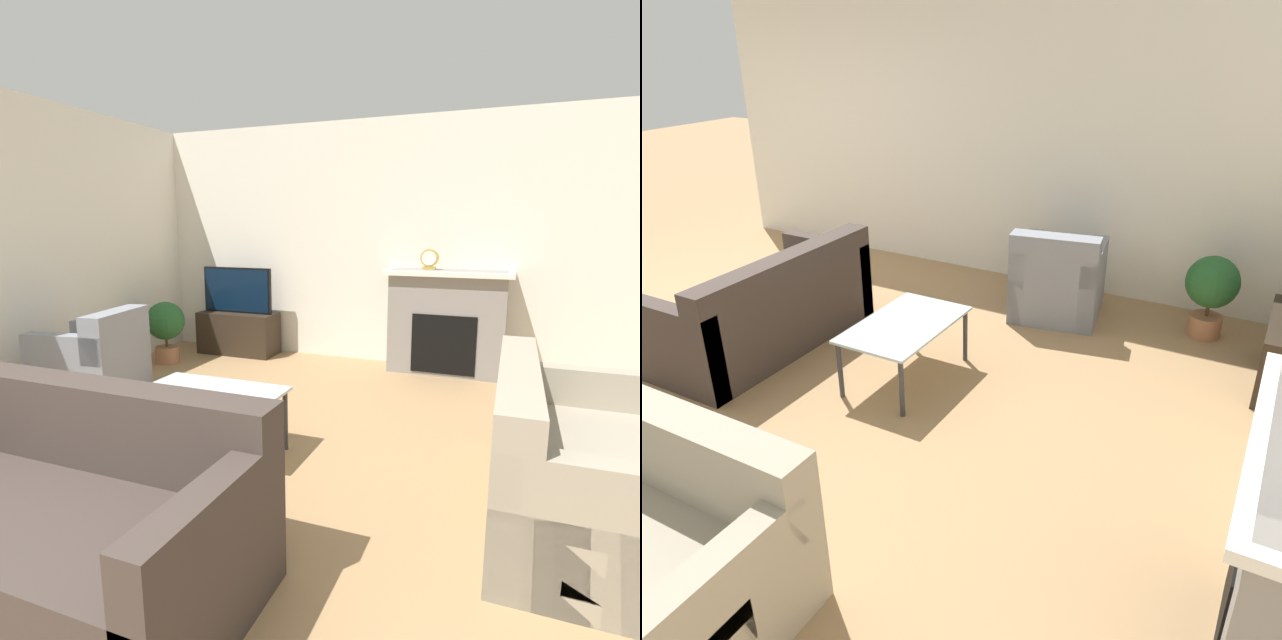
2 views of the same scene
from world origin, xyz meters
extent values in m
plane|color=#9E7A51|center=(0.00, 0.00, 0.00)|extent=(20.00, 20.00, 0.00)
cube|color=silver|center=(-2.61, 2.52, 1.35)|extent=(0.06, 8.03, 2.70)
cube|color=black|center=(0.94, 4.61, 0.35)|extent=(0.65, 0.01, 0.61)
cube|color=#3D332D|center=(-0.21, 0.88, 0.21)|extent=(1.82, 0.89, 0.42)
cube|color=#3D332D|center=(-0.21, 1.22, 0.62)|extent=(1.82, 0.20, 0.40)
cube|color=#3D332D|center=(-1.05, 0.88, 0.33)|extent=(0.14, 0.89, 0.66)
cube|color=#3D332D|center=(0.63, 0.88, 0.33)|extent=(0.14, 0.89, 0.66)
cube|color=#9E937F|center=(1.63, 2.24, 0.62)|extent=(0.20, 1.54, 0.40)
cube|color=#9E937F|center=(1.97, 2.94, 0.33)|extent=(0.88, 0.14, 0.66)
cube|color=gray|center=(-1.91, 2.80, 0.21)|extent=(0.87, 0.87, 0.42)
cube|color=gray|center=(-1.64, 2.85, 0.62)|extent=(0.32, 0.77, 0.40)
cube|color=gray|center=(-1.96, 3.10, 0.33)|extent=(0.76, 0.27, 0.66)
cube|color=gray|center=(-1.86, 2.50, 0.33)|extent=(0.76, 0.27, 0.66)
cylinder|color=#333338|center=(-0.73, 1.97, 0.22)|extent=(0.04, 0.04, 0.43)
cylinder|color=#333338|center=(0.16, 1.97, 0.22)|extent=(0.04, 0.04, 0.43)
cylinder|color=#333338|center=(-0.73, 2.48, 0.22)|extent=(0.04, 0.04, 0.43)
cylinder|color=#333338|center=(0.16, 2.48, 0.22)|extent=(0.04, 0.04, 0.43)
cube|color=silver|center=(-0.29, 2.23, 0.44)|extent=(0.97, 0.59, 0.02)
cylinder|color=#AD704C|center=(-2.08, 4.06, 0.09)|extent=(0.27, 0.27, 0.18)
cylinder|color=#4C3823|center=(-2.08, 4.06, 0.25)|extent=(0.03, 0.03, 0.13)
sphere|color=#235628|center=(-2.08, 4.06, 0.49)|extent=(0.43, 0.43, 0.43)
camera|label=1|loc=(1.56, -0.48, 1.54)|focal=28.00mm
camera|label=2|loc=(3.06, 4.53, 2.40)|focal=35.00mm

